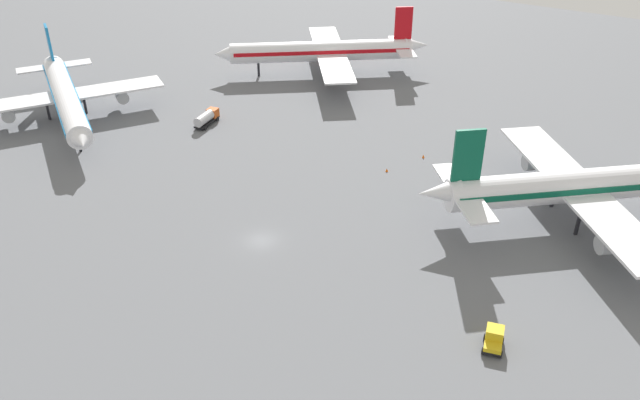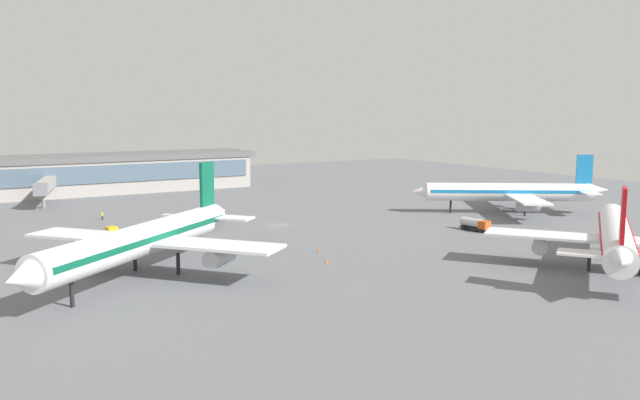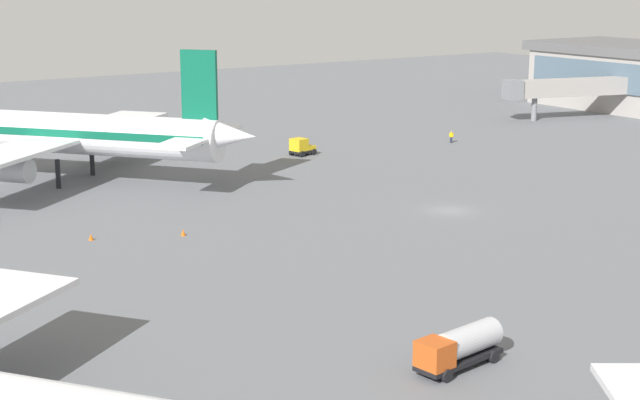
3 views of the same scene
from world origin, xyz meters
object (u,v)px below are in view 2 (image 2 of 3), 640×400
at_px(ground_crew_worker, 102,216).
at_px(safety_cone_mid_apron, 326,261).
at_px(fuel_truck, 475,224).
at_px(safety_cone_near_gate, 319,250).
at_px(safety_cone_far_side, 289,200).
at_px(airplane_distant, 616,235).
at_px(airplane_taxiing, 144,239).
at_px(baggage_tug, 111,232).
at_px(airplane_at_gate, 511,192).

bearing_deg(ground_crew_worker, safety_cone_mid_apron, 155.70).
bearing_deg(ground_crew_worker, fuel_truck, -174.03).
bearing_deg(safety_cone_near_gate, safety_cone_far_side, -113.85).
xyz_separation_m(airplane_distant, safety_cone_far_side, (5.92, -93.09, -4.96)).
distance_m(airplane_taxiing, airplane_distant, 70.46).
bearing_deg(ground_crew_worker, airplane_distant, 169.47).
xyz_separation_m(airplane_taxiing, safety_cone_far_side, (-56.62, -60.65, -5.32)).
height_order(airplane_taxiing, safety_cone_far_side, airplane_taxiing).
bearing_deg(safety_cone_near_gate, safety_cone_mid_apron, 67.11).
height_order(baggage_tug, safety_cone_near_gate, baggage_tug).
bearing_deg(safety_cone_mid_apron, baggage_tug, -57.33).
height_order(airplane_distant, safety_cone_near_gate, airplane_distant).
relative_size(airplane_at_gate, safety_cone_far_side, 66.69).
distance_m(airplane_at_gate, ground_crew_worker, 94.01).
height_order(safety_cone_mid_apron, safety_cone_far_side, same).
xyz_separation_m(baggage_tug, safety_cone_mid_apron, (-24.54, 38.27, -0.86)).
relative_size(airplane_taxiing, safety_cone_near_gate, 70.29).
height_order(airplane_at_gate, baggage_tug, airplane_at_gate).
xyz_separation_m(fuel_truck, safety_cone_far_side, (11.05, -58.46, -1.09)).
bearing_deg(airplane_at_gate, airplane_distant, 92.66).
height_order(airplane_at_gate, ground_crew_worker, airplane_at_gate).
bearing_deg(fuel_truck, safety_cone_far_side, -177.44).
bearing_deg(safety_cone_mid_apron, airplane_at_gate, -162.27).
distance_m(airplane_taxiing, baggage_tug, 32.72).
bearing_deg(ground_crew_worker, safety_cone_near_gate, 161.08).
relative_size(safety_cone_near_gate, safety_cone_far_side, 1.00).
bearing_deg(airplane_taxiing, airplane_distant, 113.16).
distance_m(airplane_taxiing, safety_cone_far_side, 83.14).
bearing_deg(ground_crew_worker, safety_cone_far_side, -126.97).
distance_m(airplane_distant, ground_crew_worker, 104.16).
distance_m(airplane_distant, baggage_tug, 88.20).
bearing_deg(airplane_taxiing, fuel_truck, 142.44).
bearing_deg(airplane_at_gate, fuel_truck, 61.53).
xyz_separation_m(airplane_at_gate, safety_cone_near_gate, (60.46, 12.74, -4.77)).
relative_size(airplane_at_gate, ground_crew_worker, 23.96).
xyz_separation_m(airplane_distant, safety_cone_mid_apron, (35.23, -26.46, -4.96)).
bearing_deg(safety_cone_far_side, safety_cone_near_gate, 66.15).
bearing_deg(ground_crew_worker, baggage_tug, 127.81).
bearing_deg(baggage_tug, safety_cone_near_gate, 29.26).
bearing_deg(safety_cone_far_side, safety_cone_mid_apron, 66.25).
xyz_separation_m(airplane_distant, safety_cone_near_gate, (32.02, -34.08, -4.96)).
relative_size(ground_crew_worker, safety_cone_near_gate, 2.78).
bearing_deg(baggage_tug, fuel_truck, 52.22).
relative_size(fuel_truck, safety_cone_near_gate, 10.84).
height_order(airplane_at_gate, safety_cone_mid_apron, airplane_at_gate).
bearing_deg(airplane_taxiing, ground_crew_worker, -136.04).
xyz_separation_m(ground_crew_worker, safety_cone_near_gate, (-24.12, 53.55, -0.55)).
height_order(airplane_distant, baggage_tug, airplane_distant).
height_order(airplane_taxiing, ground_crew_worker, airplane_taxiing).
height_order(airplane_at_gate, airplane_distant, airplane_distant).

